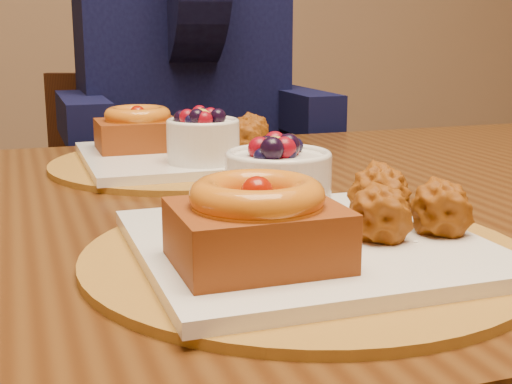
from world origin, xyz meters
The scene contains 5 objects.
dining_table centered at (-0.07, 0.13, 0.68)m, with size 1.60×0.90×0.76m.
place_setting_near centered at (-0.08, -0.08, 0.78)m, with size 0.38×0.38×0.09m.
place_setting_far centered at (-0.08, 0.34, 0.78)m, with size 0.38×0.38×0.09m.
chair_far centered at (-0.07, 0.87, 0.47)m, with size 0.52×0.52×0.85m.
diner centered at (0.04, 0.87, 0.91)m, with size 0.52×0.50×0.85m.
Camera 1 is at (-0.30, -0.62, 0.95)m, focal length 50.00 mm.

